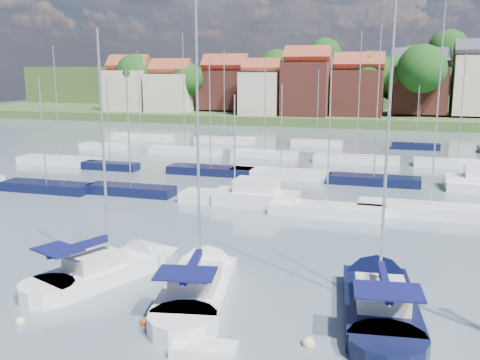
% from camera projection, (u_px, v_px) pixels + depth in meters
% --- Properties ---
extents(ground, '(260.00, 260.00, 0.00)m').
position_uv_depth(ground, '(346.00, 168.00, 61.31)').
color(ground, '#495864').
rests_on(ground, ground).
extents(sailboat_left, '(6.40, 10.59, 14.09)m').
position_uv_depth(sailboat_left, '(119.00, 267.00, 29.21)').
color(sailboat_left, white).
rests_on(sailboat_left, ground).
extents(sailboat_centre, '(5.08, 11.79, 15.53)m').
position_uv_depth(sailboat_centre, '(203.00, 280.00, 27.44)').
color(sailboat_centre, white).
rests_on(sailboat_centre, ground).
extents(sailboat_navy, '(4.56, 12.22, 16.50)m').
position_uv_depth(sailboat_navy, '(377.00, 293.00, 25.79)').
color(sailboat_navy, black).
rests_on(sailboat_navy, ground).
extents(tender, '(2.67, 1.45, 0.55)m').
position_uv_depth(tender, '(204.00, 350.00, 20.86)').
color(tender, white).
rests_on(tender, ground).
extents(buoy_b, '(0.47, 0.47, 0.47)m').
position_uv_depth(buoy_b, '(21.00, 324.00, 23.43)').
color(buoy_b, beige).
rests_on(buoy_b, ground).
extents(buoy_c, '(0.42, 0.42, 0.42)m').
position_uv_depth(buoy_c, '(144.00, 324.00, 23.42)').
color(buoy_c, '#D85914').
rests_on(buoy_c, ground).
extents(buoy_d, '(0.54, 0.54, 0.54)m').
position_uv_depth(buoy_d, '(309.00, 345.00, 21.61)').
color(buoy_d, beige).
rests_on(buoy_d, ground).
extents(buoy_e, '(0.46, 0.46, 0.46)m').
position_uv_depth(buoy_e, '(385.00, 276.00, 28.84)').
color(buoy_e, beige).
rests_on(buoy_e, ground).
extents(marina_field, '(79.62, 41.41, 15.93)m').
position_uv_depth(marina_field, '(360.00, 172.00, 56.14)').
color(marina_field, white).
rests_on(marina_field, ground).
extents(far_shore_town, '(212.46, 90.00, 22.27)m').
position_uv_depth(far_shore_town, '(389.00, 94.00, 146.68)').
color(far_shore_town, '#3C562B').
rests_on(far_shore_town, ground).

